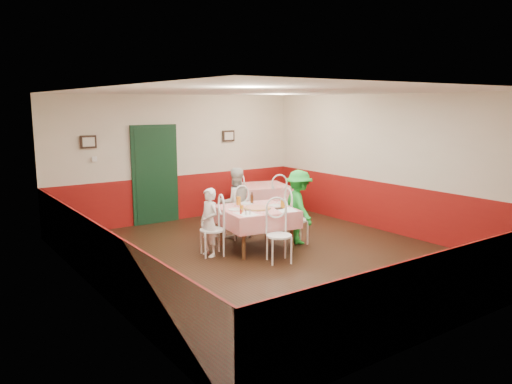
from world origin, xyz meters
TOP-DOWN VIEW (x-y plane):
  - floor at (0.00, 0.00)m, footprint 7.00×7.00m
  - ceiling at (0.00, 0.00)m, footprint 7.00×7.00m
  - back_wall at (0.00, 3.50)m, footprint 6.00×0.10m
  - front_wall at (0.00, -3.50)m, footprint 6.00×0.10m
  - left_wall at (-3.00, 0.00)m, footprint 0.10×7.00m
  - right_wall at (3.00, 0.00)m, footprint 0.10×7.00m
  - wainscot_back at (0.00, 3.48)m, footprint 6.00×0.03m
  - wainscot_front at (0.00, -3.48)m, footprint 6.00×0.03m
  - wainscot_left at (-2.98, 0.00)m, footprint 0.03×7.00m
  - wainscot_right at (2.98, 0.00)m, footprint 0.03×7.00m
  - door at (-0.60, 3.45)m, footprint 0.96×0.06m
  - picture_left at (-2.00, 3.45)m, footprint 0.32×0.03m
  - picture_right at (1.30, 3.45)m, footprint 0.32×0.03m
  - thermostat at (-1.90, 3.45)m, footprint 0.10×0.03m
  - main_table at (0.03, 0.52)m, footprint 1.39×1.39m
  - second_table at (1.62, 2.54)m, footprint 1.40×1.40m
  - chair_left at (-0.81, 0.64)m, footprint 0.52×0.52m
  - chair_right at (0.87, 0.39)m, footprint 0.52×0.52m
  - chair_far at (0.15, 1.36)m, footprint 0.45×0.45m
  - chair_near at (-0.10, -0.33)m, footprint 0.54×0.54m
  - chair_second_a at (0.87, 2.54)m, footprint 0.52×0.52m
  - chair_second_b at (1.62, 1.79)m, footprint 0.52×0.52m
  - pizza at (-0.00, 0.44)m, footprint 0.52×0.52m
  - plate_left at (-0.36, 0.58)m, footprint 0.28×0.28m
  - plate_right at (0.42, 0.45)m, footprint 0.28×0.28m
  - plate_far at (0.08, 0.92)m, footprint 0.28×0.28m
  - glass_a at (-0.39, 0.35)m, footprint 0.08×0.08m
  - glass_b at (0.40, 0.22)m, footprint 0.09×0.09m
  - glass_c at (-0.08, 0.92)m, footprint 0.10×0.10m
  - beer_bottle at (0.20, 0.89)m, footprint 0.06×0.06m
  - shaker_a at (-0.44, 0.14)m, footprint 0.04×0.04m
  - shaker_b at (-0.37, 0.12)m, footprint 0.04×0.04m
  - shaker_c at (-0.48, 0.24)m, footprint 0.04×0.04m
  - menu_left at (-0.39, 0.19)m, footprint 0.30×0.40m
  - menu_right at (0.37, 0.07)m, footprint 0.42×0.48m
  - wallet at (0.30, 0.20)m, footprint 0.12×0.11m
  - diner_left at (-0.86, 0.65)m, footprint 0.30×0.44m
  - diner_far at (0.16, 1.41)m, footprint 0.77×0.66m
  - diner_right at (0.92, 0.38)m, footprint 0.75×1.01m

SIDE VIEW (x-z plane):
  - floor at x=0.00m, z-range 0.00..0.00m
  - main_table at x=0.03m, z-range -0.01..0.76m
  - second_table at x=1.62m, z-range -0.01..0.76m
  - chair_left at x=-0.81m, z-range 0.00..0.90m
  - chair_right at x=0.87m, z-range 0.00..0.90m
  - chair_far at x=0.15m, z-range 0.00..0.90m
  - chair_near at x=-0.10m, z-range 0.00..0.90m
  - chair_second_a at x=0.87m, z-range 0.00..0.90m
  - chair_second_b at x=1.62m, z-range 0.00..0.90m
  - wainscot_back at x=0.00m, z-range 0.00..1.00m
  - wainscot_front at x=0.00m, z-range 0.00..1.00m
  - wainscot_left at x=-2.98m, z-range 0.00..1.00m
  - wainscot_right at x=2.98m, z-range 0.00..1.00m
  - diner_left at x=-0.86m, z-range 0.00..1.18m
  - diner_far at x=0.16m, z-range 0.00..1.39m
  - diner_right at x=0.92m, z-range 0.00..1.39m
  - menu_left at x=-0.39m, z-range 0.76..0.76m
  - menu_right at x=0.37m, z-range 0.76..0.76m
  - plate_left at x=-0.36m, z-range 0.76..0.77m
  - plate_right at x=0.42m, z-range 0.76..0.77m
  - plate_far at x=0.08m, z-range 0.76..0.77m
  - wallet at x=0.30m, z-range 0.76..0.78m
  - pizza at x=0.00m, z-range 0.76..0.79m
  - shaker_a at x=-0.44m, z-range 0.76..0.85m
  - shaker_b at x=-0.37m, z-range 0.76..0.85m
  - shaker_c at x=-0.48m, z-range 0.76..0.85m
  - glass_a at x=-0.39m, z-range 0.76..0.88m
  - glass_b at x=0.40m, z-range 0.76..0.91m
  - glass_c at x=-0.08m, z-range 0.76..0.91m
  - beer_bottle at x=0.20m, z-range 0.76..0.96m
  - door at x=-0.60m, z-range 0.00..2.10m
  - back_wall at x=0.00m, z-range 0.00..2.80m
  - front_wall at x=0.00m, z-range 0.00..2.80m
  - left_wall at x=-3.00m, z-range 0.00..2.80m
  - right_wall at x=3.00m, z-range 0.00..2.80m
  - thermostat at x=-1.90m, z-range 1.45..1.55m
  - picture_left at x=-2.00m, z-range 1.72..1.98m
  - picture_right at x=1.30m, z-range 1.72..1.98m
  - ceiling at x=0.00m, z-range 2.80..2.80m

